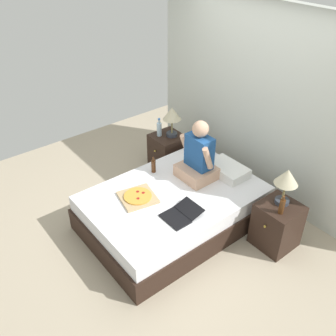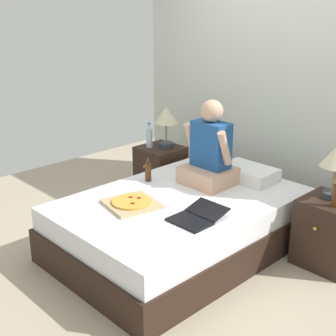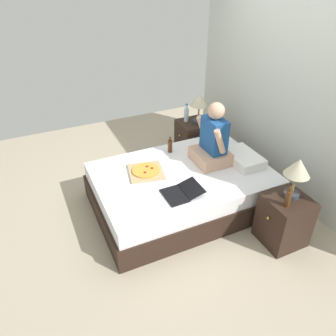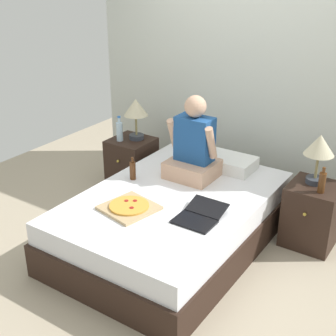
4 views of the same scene
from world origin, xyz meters
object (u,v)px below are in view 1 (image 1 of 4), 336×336
beer_bottle_on_bed (153,166)px  lamp_on_right_nightstand (287,179)px  bed (173,208)px  pizza_box (138,197)px  nightstand_right (277,225)px  person_seated (198,158)px  water_bottle (159,129)px  beer_bottle (282,206)px  laptop (180,215)px  nightstand_left (167,152)px  lamp_on_left_nightstand (172,116)px

beer_bottle_on_bed → lamp_on_right_nightstand: bearing=25.0°
bed → pizza_box: size_ratio=4.49×
nightstand_right → person_seated: person_seated is taller
water_bottle → beer_bottle: (2.18, -0.01, -0.02)m
bed → person_seated: size_ratio=2.73×
bed → pizza_box: bearing=-113.0°
laptop → nightstand_left: bearing=146.3°
water_bottle → beer_bottle_on_bed: size_ratio=1.25×
nightstand_left → lamp_on_left_nightstand: 0.62m
bed → nightstand_right: bearing=34.9°
water_bottle → lamp_on_right_nightstand: 2.10m
nightstand_left → lamp_on_left_nightstand: bearing=51.4°
bed → lamp_on_left_nightstand: lamp_on_left_nightstand is taller
nightstand_left → lamp_on_left_nightstand: size_ratio=1.28×
bed → lamp_on_left_nightstand: size_ratio=4.73×
lamp_on_right_nightstand → laptop: bearing=-121.5°
nightstand_right → beer_bottle_on_bed: beer_bottle_on_bed is taller
lamp_on_left_nightstand → nightstand_right: lamp_on_left_nightstand is taller
pizza_box → lamp_on_left_nightstand: bearing=124.7°
water_bottle → nightstand_right: water_bottle is taller
nightstand_left → pizza_box: bearing=-52.8°
beer_bottle → nightstand_left: bearing=177.3°
nightstand_left → water_bottle: water_bottle is taller
beer_bottle → laptop: 1.10m
laptop → beer_bottle_on_bed: bearing=161.6°
water_bottle → beer_bottle_on_bed: 0.82m
nightstand_right → pizza_box: 1.64m
person_seated → laptop: size_ratio=1.87×
nightstand_right → beer_bottle: bearing=-55.0°
lamp_on_right_nightstand → person_seated: 1.11m
bed → nightstand_right: (1.02, 0.71, 0.04)m
pizza_box → beer_bottle: bearing=38.9°
lamp_on_right_nightstand → beer_bottle_on_bed: 1.67m
lamp_on_right_nightstand → beer_bottle_on_bed: (-1.48, -0.69, -0.32)m
person_seated → beer_bottle_on_bed: (-0.43, -0.37, -0.20)m
nightstand_left → laptop: size_ratio=1.38×
person_seated → laptop: 0.84m
lamp_on_left_nightstand → laptop: 1.72m
beer_bottle → water_bottle: bearing=179.7°
beer_bottle → lamp_on_left_nightstand: bearing=175.8°
lamp_on_left_nightstand → pizza_box: lamp_on_left_nightstand is taller
lamp_on_right_nightstand → person_seated: (-1.05, -0.32, -0.12)m
person_seated → water_bottle: bearing=170.0°
nightstand_right → beer_bottle_on_bed: (-1.51, -0.64, 0.30)m
nightstand_right → laptop: (-0.63, -0.93, 0.23)m
bed → beer_bottle_on_bed: beer_bottle_on_bed is taller
lamp_on_left_nightstand → laptop: (1.36, -0.98, -0.39)m
bed → pizza_box: pizza_box is taller
bed → water_bottle: size_ratio=7.71×
nightstand_left → beer_bottle: size_ratio=2.50×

